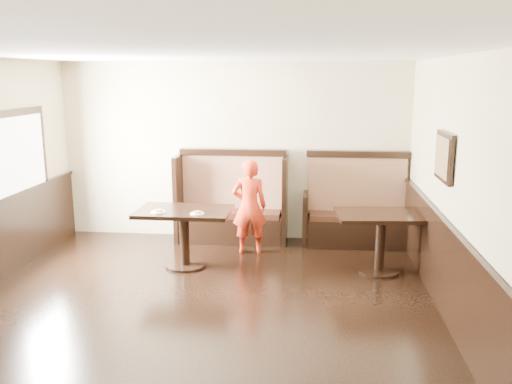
# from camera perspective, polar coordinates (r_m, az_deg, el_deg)

# --- Properties ---
(ground) EXTENTS (7.00, 7.00, 0.00)m
(ground) POSITION_cam_1_polar(r_m,az_deg,el_deg) (5.73, -7.46, -14.79)
(ground) COLOR black
(ground) RESTS_ON ground
(room_shell) EXTENTS (7.00, 7.00, 7.00)m
(room_shell) POSITION_cam_1_polar(r_m,az_deg,el_deg) (5.79, -9.90, -7.38)
(room_shell) COLOR beige
(room_shell) RESTS_ON ground
(booth_main) EXTENTS (1.75, 0.72, 1.45)m
(booth_main) POSITION_cam_1_polar(r_m,az_deg,el_deg) (8.60, -2.55, -1.68)
(booth_main) COLOR black
(booth_main) RESTS_ON ground
(booth_neighbor) EXTENTS (1.65, 0.72, 1.45)m
(booth_neighbor) POSITION_cam_1_polar(r_m,az_deg,el_deg) (8.55, 10.51, -2.28)
(booth_neighbor) COLOR black
(booth_neighbor) RESTS_ON ground
(table_main) EXTENTS (1.27, 0.80, 0.81)m
(table_main) POSITION_cam_1_polar(r_m,az_deg,el_deg) (7.44, -7.56, -3.26)
(table_main) COLOR black
(table_main) RESTS_ON ground
(table_neighbor) EXTENTS (1.24, 0.88, 0.81)m
(table_neighbor) POSITION_cam_1_polar(r_m,az_deg,el_deg) (7.36, 13.00, -3.75)
(table_neighbor) COLOR black
(table_neighbor) RESTS_ON ground
(child) EXTENTS (0.55, 0.39, 1.41)m
(child) POSITION_cam_1_polar(r_m,az_deg,el_deg) (7.94, -0.70, -1.53)
(child) COLOR red
(child) RESTS_ON ground
(pizza_plate_left) EXTENTS (0.21, 0.21, 0.04)m
(pizza_plate_left) POSITION_cam_1_polar(r_m,az_deg,el_deg) (7.30, -10.24, -2.02)
(pizza_plate_left) COLOR white
(pizza_plate_left) RESTS_ON table_main
(pizza_plate_right) EXTENTS (0.19, 0.19, 0.03)m
(pizza_plate_right) POSITION_cam_1_polar(r_m,az_deg,el_deg) (7.15, -6.22, -2.20)
(pizza_plate_right) COLOR white
(pizza_plate_right) RESTS_ON table_main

